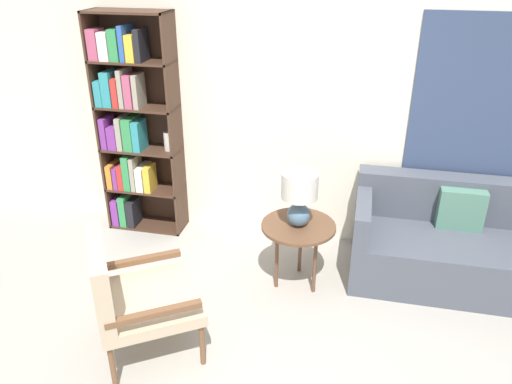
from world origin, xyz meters
TOP-DOWN VIEW (x-y plane):
  - wall_back at (0.04, 2.03)m, footprint 6.40×0.08m
  - bookshelf at (-1.30, 1.84)m, footprint 0.72×0.30m
  - armchair at (-0.62, 0.22)m, footprint 0.90×0.90m
  - couch at (1.60, 1.60)m, footprint 1.67×0.81m
  - side_table at (0.34, 1.22)m, footprint 0.58×0.58m
  - table_lamp at (0.34, 1.22)m, footprint 0.28×0.28m

SIDE VIEW (x-z plane):
  - couch at x=1.60m, z-range -0.09..0.71m
  - armchair at x=-0.62m, z-range 0.06..0.93m
  - side_table at x=0.34m, z-range 0.22..0.77m
  - table_lamp at x=0.34m, z-range 0.60..1.04m
  - bookshelf at x=-1.30m, z-range 0.01..2.04m
  - wall_back at x=0.04m, z-range 0.00..2.70m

